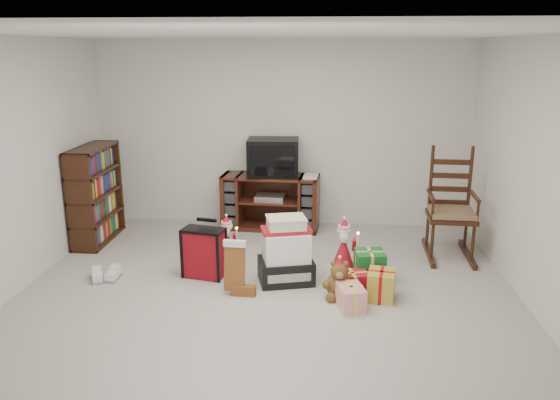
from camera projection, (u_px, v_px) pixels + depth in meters
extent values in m
cube|color=#A49F96|center=(265.00, 301.00, 5.32)|extent=(5.00, 5.00, 0.01)
cube|color=white|center=(263.00, 33.00, 4.64)|extent=(5.00, 5.00, 0.01)
cube|color=white|center=(283.00, 134.00, 7.38)|extent=(5.00, 0.01, 2.50)
cube|color=white|center=(210.00, 295.00, 2.58)|extent=(5.00, 0.01, 2.50)
cube|color=white|center=(2.00, 172.00, 5.16)|extent=(0.01, 5.00, 2.50)
cube|color=white|center=(547.00, 181.00, 4.80)|extent=(0.01, 5.00, 2.50)
cube|color=#431D13|center=(270.00, 202.00, 7.38)|extent=(1.33, 0.57, 0.74)
cube|color=silver|center=(270.00, 198.00, 7.33)|extent=(0.41, 0.31, 0.07)
cube|color=#381A0F|center=(96.00, 194.00, 6.85)|extent=(0.33, 0.99, 1.21)
cube|color=#381A0F|center=(451.00, 217.00, 6.35)|extent=(0.56, 0.54, 0.05)
cube|color=brown|center=(451.00, 212.00, 6.33)|extent=(0.52, 0.50, 0.06)
cube|color=#381A0F|center=(450.00, 176.00, 6.45)|extent=(0.45, 0.08, 0.82)
cube|color=#381A0F|center=(448.00, 253.00, 6.47)|extent=(0.58, 0.91, 0.06)
cube|color=black|center=(286.00, 271.00, 5.72)|extent=(0.63, 0.52, 0.25)
cube|color=white|center=(286.00, 246.00, 5.65)|extent=(0.54, 0.46, 0.30)
cube|color=#AC131F|center=(286.00, 230.00, 5.60)|extent=(0.55, 0.38, 0.04)
cube|color=beige|center=(286.00, 223.00, 5.58)|extent=(0.43, 0.37, 0.10)
cube|color=maroon|center=(204.00, 253.00, 5.81)|extent=(0.45, 0.30, 0.55)
cube|color=black|center=(205.00, 219.00, 5.81)|extent=(0.22, 0.08, 0.03)
ellipsoid|color=brown|center=(339.00, 285.00, 5.36)|extent=(0.26, 0.22, 0.27)
sphere|color=brown|center=(339.00, 271.00, 5.29)|extent=(0.17, 0.17, 0.17)
cone|color=#AF1222|center=(343.00, 253.00, 6.00)|extent=(0.28, 0.28, 0.40)
sphere|color=beige|center=(344.00, 232.00, 5.94)|extent=(0.14, 0.14, 0.14)
cone|color=#AF1222|center=(344.00, 223.00, 5.91)|extent=(0.12, 0.12, 0.10)
cylinder|color=silver|center=(358.00, 239.00, 5.83)|extent=(0.02, 0.02, 0.12)
cone|color=#AF1222|center=(227.00, 246.00, 6.28)|extent=(0.25, 0.25, 0.36)
sphere|color=beige|center=(226.00, 227.00, 6.22)|extent=(0.12, 0.12, 0.12)
cone|color=#AF1222|center=(226.00, 219.00, 6.19)|extent=(0.11, 0.11, 0.09)
cylinder|color=silver|center=(237.00, 233.00, 6.12)|extent=(0.02, 0.02, 0.11)
cube|color=silver|center=(98.00, 275.00, 5.80)|extent=(0.21, 0.28, 0.09)
cube|color=silver|center=(113.00, 276.00, 5.79)|extent=(0.11, 0.26, 0.09)
cube|color=#AC131F|center=(352.00, 278.00, 5.50)|extent=(0.28, 0.28, 0.28)
cube|color=#1A6B27|center=(371.00, 269.00, 5.74)|extent=(0.28, 0.28, 0.28)
cube|color=gold|center=(380.00, 286.00, 5.33)|extent=(0.28, 0.28, 0.28)
cube|color=white|center=(348.00, 294.00, 5.15)|extent=(0.28, 0.28, 0.28)
cube|color=black|center=(273.00, 157.00, 7.22)|extent=(0.68, 0.50, 0.49)
cube|color=black|center=(271.00, 161.00, 6.98)|extent=(0.57, 0.04, 0.39)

